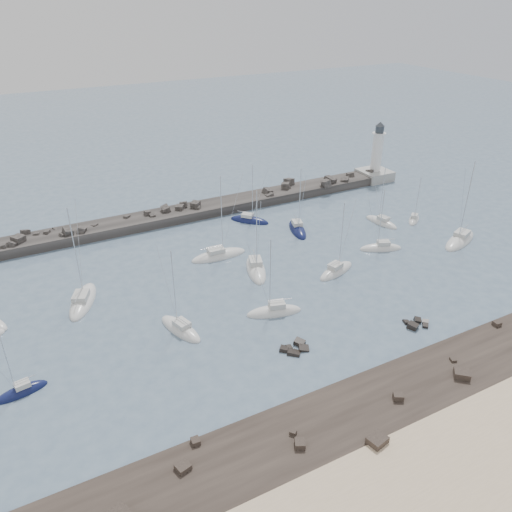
{
  "coord_description": "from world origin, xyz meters",
  "views": [
    {
      "loc": [
        -31.88,
        -50.87,
        40.96
      ],
      "look_at": [
        1.05,
        12.0,
        2.75
      ],
      "focal_mm": 35.0,
      "sensor_mm": 36.0,
      "label": 1
    }
  ],
  "objects_px": {
    "lighthouse": "(375,167)",
    "sailboat_4": "(219,256)",
    "sailboat_12": "(414,220)",
    "sailboat_2": "(22,392)",
    "sailboat_10": "(381,223)",
    "sailboat_13": "(297,230)",
    "sailboat_11": "(460,241)",
    "sailboat_14": "(181,329)",
    "sailboat_6": "(256,269)",
    "sailboat_5": "(274,312)",
    "sailboat_8": "(249,221)",
    "sailboat_9": "(381,248)",
    "sailboat_7": "(336,271)",
    "sailboat_3": "(83,302)"
  },
  "relations": [
    {
      "from": "lighthouse",
      "to": "sailboat_4",
      "type": "relative_size",
      "value": 0.94
    },
    {
      "from": "lighthouse",
      "to": "sailboat_12",
      "type": "bearing_deg",
      "value": -110.68
    },
    {
      "from": "sailboat_2",
      "to": "sailboat_10",
      "type": "relative_size",
      "value": 0.79
    },
    {
      "from": "sailboat_2",
      "to": "sailboat_13",
      "type": "distance_m",
      "value": 55.72
    },
    {
      "from": "sailboat_11",
      "to": "sailboat_12",
      "type": "xyz_separation_m",
      "value": [
        -0.7,
        11.06,
        -0.01
      ]
    },
    {
      "from": "sailboat_4",
      "to": "sailboat_14",
      "type": "relative_size",
      "value": 1.21
    },
    {
      "from": "sailboat_6",
      "to": "sailboat_12",
      "type": "distance_m",
      "value": 37.4
    },
    {
      "from": "sailboat_5",
      "to": "sailboat_10",
      "type": "xyz_separation_m",
      "value": [
        33.98,
        17.11,
        -0.02
      ]
    },
    {
      "from": "sailboat_8",
      "to": "sailboat_9",
      "type": "xyz_separation_m",
      "value": [
        15.23,
        -21.56,
        0.01
      ]
    },
    {
      "from": "sailboat_7",
      "to": "sailboat_8",
      "type": "relative_size",
      "value": 1.02
    },
    {
      "from": "sailboat_4",
      "to": "sailboat_7",
      "type": "height_order",
      "value": "sailboat_4"
    },
    {
      "from": "sailboat_7",
      "to": "sailboat_11",
      "type": "height_order",
      "value": "sailboat_11"
    },
    {
      "from": "sailboat_2",
      "to": "sailboat_4",
      "type": "distance_m",
      "value": 38.77
    },
    {
      "from": "sailboat_4",
      "to": "sailboat_9",
      "type": "xyz_separation_m",
      "value": [
        26.67,
        -10.83,
        0.01
      ]
    },
    {
      "from": "sailboat_3",
      "to": "sailboat_6",
      "type": "xyz_separation_m",
      "value": [
        27.07,
        -3.41,
        0.01
      ]
    },
    {
      "from": "lighthouse",
      "to": "sailboat_6",
      "type": "height_order",
      "value": "sailboat_6"
    },
    {
      "from": "sailboat_12",
      "to": "sailboat_7",
      "type": "bearing_deg",
      "value": -159.52
    },
    {
      "from": "sailboat_10",
      "to": "sailboat_12",
      "type": "xyz_separation_m",
      "value": [
        6.68,
        -1.97,
        -0.0
      ]
    },
    {
      "from": "sailboat_6",
      "to": "sailboat_8",
      "type": "distance_m",
      "value": 19.56
    },
    {
      "from": "sailboat_8",
      "to": "sailboat_13",
      "type": "distance_m",
      "value": 10.19
    },
    {
      "from": "sailboat_6",
      "to": "sailboat_11",
      "type": "bearing_deg",
      "value": -11.9
    },
    {
      "from": "lighthouse",
      "to": "sailboat_13",
      "type": "relative_size",
      "value": 1.08
    },
    {
      "from": "sailboat_2",
      "to": "sailboat_9",
      "type": "bearing_deg",
      "value": 8.39
    },
    {
      "from": "sailboat_4",
      "to": "sailboat_13",
      "type": "bearing_deg",
      "value": 8.55
    },
    {
      "from": "sailboat_13",
      "to": "sailboat_2",
      "type": "bearing_deg",
      "value": -156.36
    },
    {
      "from": "sailboat_5",
      "to": "sailboat_6",
      "type": "xyz_separation_m",
      "value": [
        3.39,
        12.09,
        -0.0
      ]
    },
    {
      "from": "sailboat_8",
      "to": "sailboat_9",
      "type": "bearing_deg",
      "value": -54.77
    },
    {
      "from": "sailboat_6",
      "to": "sailboat_9",
      "type": "bearing_deg",
      "value": -9.01
    },
    {
      "from": "sailboat_3",
      "to": "sailboat_8",
      "type": "xyz_separation_m",
      "value": [
        34.98,
        14.48,
        -0.01
      ]
    },
    {
      "from": "sailboat_8",
      "to": "sailboat_9",
      "type": "relative_size",
      "value": 1.04
    },
    {
      "from": "lighthouse",
      "to": "sailboat_14",
      "type": "height_order",
      "value": "lighthouse"
    },
    {
      "from": "sailboat_13",
      "to": "sailboat_14",
      "type": "xyz_separation_m",
      "value": [
        -30.74,
        -19.5,
        -0.02
      ]
    },
    {
      "from": "sailboat_9",
      "to": "sailboat_3",
      "type": "bearing_deg",
      "value": 171.98
    },
    {
      "from": "lighthouse",
      "to": "sailboat_13",
      "type": "bearing_deg",
      "value": -153.21
    },
    {
      "from": "sailboat_2",
      "to": "sailboat_9",
      "type": "height_order",
      "value": "sailboat_9"
    },
    {
      "from": "lighthouse",
      "to": "sailboat_12",
      "type": "relative_size",
      "value": 1.51
    },
    {
      "from": "sailboat_14",
      "to": "sailboat_7",
      "type": "bearing_deg",
      "value": 6.23
    },
    {
      "from": "sailboat_3",
      "to": "sailboat_4",
      "type": "relative_size",
      "value": 1.02
    },
    {
      "from": "sailboat_6",
      "to": "sailboat_7",
      "type": "height_order",
      "value": "sailboat_6"
    },
    {
      "from": "sailboat_8",
      "to": "sailboat_12",
      "type": "xyz_separation_m",
      "value": [
        29.36,
        -14.84,
        -0.0
      ]
    },
    {
      "from": "sailboat_12",
      "to": "sailboat_6",
      "type": "bearing_deg",
      "value": -175.32
    },
    {
      "from": "sailboat_14",
      "to": "sailboat_9",
      "type": "bearing_deg",
      "value": 8.6
    },
    {
      "from": "sailboat_8",
      "to": "sailboat_13",
      "type": "relative_size",
      "value": 0.94
    },
    {
      "from": "sailboat_4",
      "to": "sailboat_11",
      "type": "relative_size",
      "value": 0.94
    },
    {
      "from": "sailboat_3",
      "to": "sailboat_12",
      "type": "height_order",
      "value": "sailboat_3"
    },
    {
      "from": "sailboat_14",
      "to": "sailboat_13",
      "type": "bearing_deg",
      "value": 32.39
    },
    {
      "from": "sailboat_11",
      "to": "sailboat_13",
      "type": "distance_m",
      "value": 29.77
    },
    {
      "from": "sailboat_5",
      "to": "sailboat_11",
      "type": "xyz_separation_m",
      "value": [
        41.35,
        4.08,
        -0.01
      ]
    },
    {
      "from": "sailboat_4",
      "to": "sailboat_7",
      "type": "distance_m",
      "value": 20.29
    },
    {
      "from": "sailboat_5",
      "to": "sailboat_8",
      "type": "distance_m",
      "value": 32.03
    }
  ]
}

